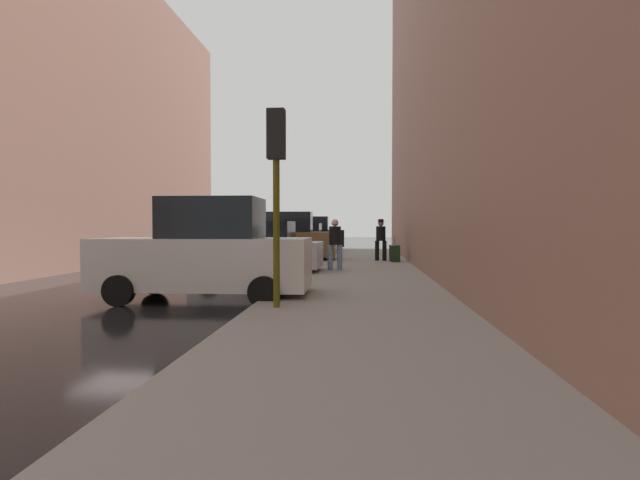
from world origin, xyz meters
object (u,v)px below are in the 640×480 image
at_px(parked_white_van, 206,253).
at_px(parked_black_suv, 310,235).
at_px(traffic_light, 276,164).
at_px(pedestrian_in_jeans, 335,242).
at_px(rolling_suitcase, 395,253).
at_px(parked_bronze_suv, 285,239).
at_px(fire_hydrant, 313,260).
at_px(parked_silver_sedan, 259,250).
at_px(pedestrian_with_fedora, 381,238).
at_px(parked_gray_coupe, 301,240).

bearing_deg(parked_white_van, parked_black_suv, 90.00).
xyz_separation_m(parked_white_van, traffic_light, (1.85, -1.68, 1.73)).
relative_size(pedestrian_in_jeans, rolling_suitcase, 1.64).
bearing_deg(parked_bronze_suv, fire_hydrant, -71.95).
bearing_deg(fire_hydrant, parked_white_van, -107.42).
relative_size(traffic_light, rolling_suitcase, 3.46).
distance_m(parked_silver_sedan, fire_hydrant, 1.84).
bearing_deg(parked_black_suv, pedestrian_with_fedora, -69.63).
height_order(parked_black_suv, pedestrian_in_jeans, parked_black_suv).
bearing_deg(parked_black_suv, fire_hydrant, -83.73).
height_order(parked_bronze_suv, parked_black_suv, same).
height_order(parked_silver_sedan, fire_hydrant, parked_silver_sedan).
distance_m(parked_bronze_suv, pedestrian_in_jeans, 5.73).
xyz_separation_m(parked_black_suv, pedestrian_in_jeans, (2.50, -16.03, 0.07)).
relative_size(parked_silver_sedan, rolling_suitcase, 4.09).
xyz_separation_m(parked_bronze_suv, parked_black_suv, (0.00, 10.88, 0.00)).
bearing_deg(parked_white_van, fire_hydrant, 72.58).
bearing_deg(parked_silver_sedan, parked_bronze_suv, 90.00).
distance_m(parked_black_suv, pedestrian_in_jeans, 16.23).
xyz_separation_m(traffic_light, pedestrian_in_jeans, (0.65, 7.81, -1.65)).
distance_m(parked_gray_coupe, pedestrian_with_fedora, 7.65).
relative_size(parked_silver_sedan, traffic_light, 1.18).
height_order(parked_gray_coupe, rolling_suitcase, parked_gray_coupe).
relative_size(fire_hydrant, rolling_suitcase, 0.68).
relative_size(parked_bronze_suv, pedestrian_in_jeans, 2.73).
relative_size(parked_white_van, traffic_light, 1.29).
bearing_deg(parked_white_van, traffic_light, -42.24).
distance_m(parked_bronze_suv, traffic_light, 13.21).
bearing_deg(rolling_suitcase, parked_bronze_suv, 167.20).
xyz_separation_m(traffic_light, rolling_suitcase, (2.92, 11.88, -2.27)).
distance_m(fire_hydrant, rolling_suitcase, 5.35).
xyz_separation_m(pedestrian_in_jeans, rolling_suitcase, (2.27, 4.07, -0.61)).
bearing_deg(parked_black_suv, traffic_light, -85.55).
xyz_separation_m(parked_silver_sedan, pedestrian_with_fedora, (4.22, 5.13, 0.29)).
xyz_separation_m(parked_black_suv, traffic_light, (1.85, -23.84, 1.73)).
relative_size(parked_gray_coupe, pedestrian_in_jeans, 2.48).
bearing_deg(rolling_suitcase, parked_gray_coupe, 124.42).
bearing_deg(fire_hydrant, rolling_suitcase, 56.30).
bearing_deg(traffic_light, parked_black_suv, 94.45).
bearing_deg(rolling_suitcase, parked_white_van, -115.07).
height_order(parked_black_suv, fire_hydrant, parked_black_suv).
height_order(parked_bronze_suv, fire_hydrant, parked_bronze_suv).
height_order(parked_silver_sedan, rolling_suitcase, parked_silver_sedan).
distance_m(parked_black_suv, rolling_suitcase, 12.89).
height_order(parked_white_van, traffic_light, traffic_light).
bearing_deg(parked_white_van, pedestrian_in_jeans, 67.77).
xyz_separation_m(pedestrian_with_fedora, rolling_suitcase, (0.55, -0.59, -0.65)).
distance_m(traffic_light, pedestrian_with_fedora, 12.80).
relative_size(parked_gray_coupe, traffic_light, 1.18).
distance_m(parked_bronze_suv, fire_hydrant, 5.85).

